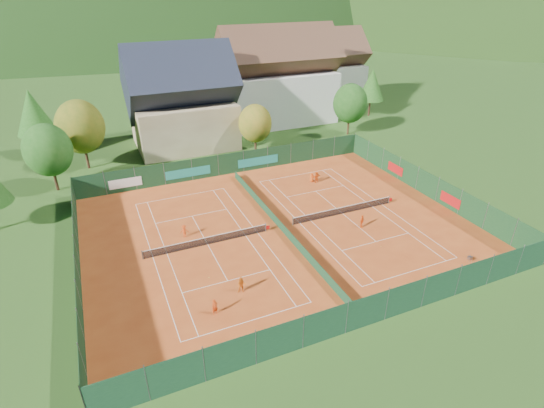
{
  "coord_description": "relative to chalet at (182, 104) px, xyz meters",
  "views": [
    {
      "loc": [
        -16.49,
        -35.62,
        23.76
      ],
      "look_at": [
        0.0,
        2.0,
        2.0
      ],
      "focal_mm": 28.0,
      "sensor_mm": 36.0,
      "label": 1
    }
  ],
  "objects": [
    {
      "name": "clay_pad",
      "position": [
        3.0,
        -30.0,
        -6.62
      ],
      "size": [
        40.0,
        32.0,
        0.01
      ],
      "primitive_type": "cube",
      "color": "#B3471A",
      "rests_on": "ground"
    },
    {
      "name": "tree_center",
      "position": [
        9.0,
        -8.0,
        -1.91
      ],
      "size": [
        5.01,
        5.01,
        7.6
      ],
      "color": "#482F1A",
      "rests_on": "ground"
    },
    {
      "name": "tree_east_front",
      "position": [
        27.0,
        -6.0,
        -1.23
      ],
      "size": [
        5.72,
        5.72,
        8.69
      ],
      "color": "#4E331C",
      "rests_on": "ground"
    },
    {
      "name": "loose_ball_2",
      "position": [
        5.46,
        -27.53,
        -6.59
      ],
      "size": [
        0.07,
        0.07,
        0.07
      ],
      "primitive_type": "sphere",
      "color": "#CCD833",
      "rests_on": "ground"
    },
    {
      "name": "mountain_backdrop",
      "position": [
        31.54,
        203.48,
        -46.26
      ],
      "size": [
        820.0,
        530.0,
        242.0
      ],
      "color": "black",
      "rests_on": "ground"
    },
    {
      "name": "court_markings_right",
      "position": [
        11.0,
        -30.0,
        -6.61
      ],
      "size": [
        11.03,
        23.83,
        0.0
      ],
      "color": "white",
      "rests_on": "ground"
    },
    {
      "name": "ground",
      "position": [
        3.0,
        -30.0,
        -6.64
      ],
      "size": [
        600.0,
        600.0,
        0.0
      ],
      "primitive_type": "plane",
      "color": "#254B17",
      "rests_on": "ground"
    },
    {
      "name": "loose_ball_3",
      "position": [
        -1.23,
        -20.74,
        -6.59
      ],
      "size": [
        0.07,
        0.07,
        0.07
      ],
      "primitive_type": "sphere",
      "color": "#CCD833",
      "rests_on": "ground"
    },
    {
      "name": "tree_west_mid",
      "position": [
        -15.0,
        -4.0,
        -0.56
      ],
      "size": [
        6.44,
        6.44,
        9.78
      ],
      "color": "#452818",
      "rests_on": "ground"
    },
    {
      "name": "hotel_block_b",
      "position": [
        33.0,
        14.0,
        -0.01
      ],
      "size": [
        17.28,
        10.0,
        15.5
      ],
      "color": "silver",
      "rests_on": "ground"
    },
    {
      "name": "tree_west_front",
      "position": [
        -19.0,
        -10.0,
        -1.23
      ],
      "size": [
        5.72,
        5.72,
        8.69
      ],
      "color": "#402616",
      "rests_on": "ground"
    },
    {
      "name": "tree_east_mid",
      "position": [
        37.0,
        2.0,
        -0.56
      ],
      "size": [
        5.04,
        5.04,
        9.0
      ],
      "color": "#492B1A",
      "rests_on": "ground"
    },
    {
      "name": "player_right_far_a",
      "position": [
        11.89,
        -20.87,
        -5.99
      ],
      "size": [
        0.69,
        0.52,
        1.28
      ],
      "primitive_type": "imported",
      "rotation": [
        0.0,
        0.0,
        2.94
      ],
      "color": "#F75916",
      "rests_on": "ground"
    },
    {
      "name": "fence_east",
      "position": [
        23.0,
        -29.95,
        -5.14
      ],
      "size": [
        0.09,
        32.0,
        3.0
      ],
      "color": "#14391B",
      "rests_on": "ground"
    },
    {
      "name": "loose_ball_0",
      "position": [
        -6.39,
        -35.28,
        -6.59
      ],
      "size": [
        0.07,
        0.07,
        0.07
      ],
      "primitive_type": "sphere",
      "color": "#CCD833",
      "rests_on": "ground"
    },
    {
      "name": "loose_ball_1",
      "position": [
        10.88,
        -37.37,
        -6.59
      ],
      "size": [
        0.07,
        0.07,
        0.07
      ],
      "primitive_type": "sphere",
      "color": "#CCD833",
      "rests_on": "ground"
    },
    {
      "name": "court_divider",
      "position": [
        3.0,
        -30.0,
        -6.12
      ],
      "size": [
        0.03,
        28.8,
        1.0
      ],
      "color": "#153A21",
      "rests_on": "ground"
    },
    {
      "name": "ball_hopper",
      "position": [
        16.87,
        -42.94,
        -6.07
      ],
      "size": [
        0.34,
        0.34,
        0.8
      ],
      "color": "slate",
      "rests_on": "ground"
    },
    {
      "name": "player_right_near",
      "position": [
        11.19,
        -33.41,
        -5.86
      ],
      "size": [
        0.95,
        0.8,
        1.53
      ],
      "primitive_type": "imported",
      "rotation": [
        0.0,
        0.0,
        0.57
      ],
      "color": "#EE5A15",
      "rests_on": "ground"
    },
    {
      "name": "tree_east_back",
      "position": [
        29.0,
        10.0,
        0.12
      ],
      "size": [
        7.15,
        7.15,
        10.86
      ],
      "color": "#49301A",
      "rests_on": "ground"
    },
    {
      "name": "chalet",
      "position": [
        0.0,
        0.0,
        0.0
      ],
      "size": [
        16.2,
        12.0,
        16.0
      ],
      "color": "#C9B88E",
      "rests_on": "ground"
    },
    {
      "name": "hotel_block_a",
      "position": [
        19.0,
        6.0,
        0.76
      ],
      "size": [
        21.6,
        11.0,
        17.25
      ],
      "color": "silver",
      "rests_on": "ground"
    },
    {
      "name": "fence_west",
      "position": [
        -17.0,
        -30.0,
        -5.12
      ],
      "size": [
        0.04,
        32.0,
        3.0
      ],
      "color": "#123319",
      "rests_on": "ground"
    },
    {
      "name": "fence_north",
      "position": [
        2.54,
        -14.01,
        -5.16
      ],
      "size": [
        40.0,
        0.1,
        3.0
      ],
      "color": "#13351C",
      "rests_on": "ground"
    },
    {
      "name": "tennis_net_left",
      "position": [
        -4.85,
        -30.0,
        -6.12
      ],
      "size": [
        13.3,
        0.1,
        1.02
      ],
      "color": "#59595B",
      "rests_on": "ground"
    },
    {
      "name": "tree_west_back",
      "position": [
        -21.0,
        4.0,
        0.11
      ],
      "size": [
        5.6,
        5.6,
        10.0
      ],
      "color": "#4C2D1B",
      "rests_on": "ground"
    },
    {
      "name": "player_left_mid",
      "position": [
        -4.37,
        -38.35,
        -5.85
      ],
      "size": [
        0.91,
        0.82,
        1.54
      ],
      "primitive_type": "imported",
      "rotation": [
        0.0,
        0.0,
        -0.38
      ],
      "color": "orange",
      "rests_on": "ground"
    },
    {
      "name": "player_right_far_b",
      "position": [
        12.36,
        -21.27,
        -5.85
      ],
      "size": [
        1.49,
        0.72,
        1.55
      ],
      "primitive_type": "imported",
      "rotation": [
        0.0,
        0.0,
        3.33
      ],
      "color": "orange",
      "rests_on": "ground"
    },
    {
      "name": "fence_south",
      "position": [
        3.0,
        -46.0,
        -5.12
      ],
      "size": [
        40.0,
        0.04,
        3.0
      ],
      "color": "#153B24",
      "rests_on": "ground"
    },
    {
      "name": "player_left_near",
      "position": [
        -7.25,
        -40.03,
        -5.89
      ],
      "size": [
        0.6,
        0.47,
        1.47
      ],
      "primitive_type": "imported",
      "rotation": [
        0.0,
        0.0,
        0.24
      ],
      "color": "#D24312",
      "rests_on": "ground"
    },
    {
      "name": "court_markings_left",
      "position": [
        -5.0,
        -30.0,
        -6.61
      ],
      "size": [
        11.03,
        23.83,
        0.0
      ],
      "color": "white",
      "rests_on": "ground"
    },
    {
      "name": "player_left_far",
      "position": [
        -6.77,
        -27.59,
        -5.92
      ],
      "size": [
        0.97,
        0.63,
        1.41
      ],
      "primitive_type": "imported",
      "rotation": [
        0.0,
        0.0,
        3.02
      ],
      "color": "#E74914",
      "rests_on": "ground"
    },
    {
      "name": "tennis_net_right",
      "position": [
        11.15,
        -30.0,
        -6.12
      ],
      "size": [
        13.3,
        0.1,
        1.02
      ],
      "color": "#59595B",
      "rests_on": "ground"
    }
  ]
}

